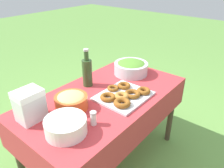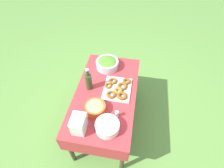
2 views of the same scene
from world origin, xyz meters
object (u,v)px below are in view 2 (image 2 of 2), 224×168
(plate_stack, at_px, (107,126))
(donut_platter, at_px, (118,89))
(salad_bowl, at_px, (107,63))
(pasta_bowl, at_px, (95,108))
(olive_oil_bottle, at_px, (89,81))
(cooler_box, at_px, (79,124))

(plate_stack, bearing_deg, donut_platter, -2.68)
(salad_bowl, height_order, donut_platter, salad_bowl)
(salad_bowl, bearing_deg, pasta_bowl, -179.27)
(plate_stack, height_order, olive_oil_bottle, olive_oil_bottle)
(pasta_bowl, xyz_separation_m, olive_oil_bottle, (0.30, 0.15, 0.06))
(cooler_box, bearing_deg, salad_bowl, -5.51)
(salad_bowl, relative_size, cooler_box, 1.47)
(plate_stack, distance_m, olive_oil_bottle, 0.59)
(donut_platter, distance_m, cooler_box, 0.65)
(plate_stack, height_order, cooler_box, cooler_box)
(salad_bowl, height_order, cooler_box, cooler_box)
(pasta_bowl, bearing_deg, donut_platter, -30.02)
(donut_platter, bearing_deg, plate_stack, 177.32)
(salad_bowl, height_order, plate_stack, salad_bowl)
(plate_stack, distance_m, cooler_box, 0.28)
(pasta_bowl, relative_size, donut_platter, 0.58)
(cooler_box, bearing_deg, olive_oil_bottle, 5.13)
(donut_platter, xyz_separation_m, olive_oil_bottle, (-0.03, 0.34, 0.10))
(salad_bowl, distance_m, pasta_bowl, 0.71)
(donut_platter, height_order, cooler_box, cooler_box)
(pasta_bowl, height_order, plate_stack, pasta_bowl)
(donut_platter, height_order, plate_stack, plate_stack)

